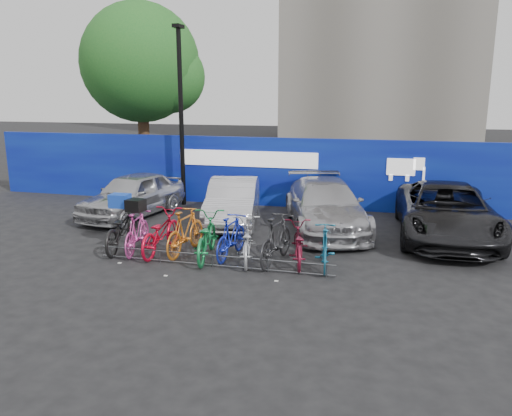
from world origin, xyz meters
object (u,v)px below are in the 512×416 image
(car_1, at_px, (233,201))
(bike_3, at_px, (185,232))
(car_2, at_px, (325,205))
(bike_5, at_px, (231,237))
(bike_7, at_px, (276,239))
(bike_4, at_px, (206,237))
(bike_rack, at_px, (213,260))
(bike_1, at_px, (137,232))
(car_3, at_px, (446,212))
(bike_6, at_px, (246,241))
(bike_0, at_px, (122,228))
(bike_9, at_px, (325,247))
(tree, at_px, (146,66))
(bike_8, at_px, (298,244))
(lamppost, at_px, (181,112))
(bike_2, at_px, (161,232))
(car_0, at_px, (133,195))

(car_1, distance_m, bike_3, 3.19)
(car_2, height_order, bike_5, car_2)
(car_2, distance_m, bike_7, 3.37)
(bike_4, height_order, bike_5, bike_4)
(bike_rack, xyz_separation_m, bike_7, (1.34, 0.64, 0.41))
(car_2, relative_size, bike_5, 2.82)
(bike_3, distance_m, bike_4, 0.65)
(bike_rack, bearing_deg, bike_1, 165.36)
(bike_rack, relative_size, car_3, 1.05)
(bike_4, bearing_deg, bike_7, 173.61)
(car_1, relative_size, car_2, 0.83)
(bike_3, distance_m, bike_6, 1.62)
(bike_rack, height_order, bike_0, bike_0)
(bike_5, height_order, bike_9, bike_5)
(car_3, relative_size, bike_9, 3.24)
(tree, xyz_separation_m, car_3, (12.15, -6.83, -4.33))
(car_1, relative_size, bike_6, 2.18)
(car_1, xyz_separation_m, bike_8, (2.56, -3.22, -0.20))
(bike_9, bearing_deg, car_2, -90.30)
(lamppost, xyz_separation_m, bike_2, (1.62, -5.34, -2.74))
(bike_5, relative_size, bike_9, 1.05)
(bike_rack, distance_m, car_2, 4.48)
(car_2, bearing_deg, tree, 126.08)
(car_0, bearing_deg, bike_rack, -34.38)
(bike_rack, xyz_separation_m, bike_4, (-0.35, 0.55, 0.38))
(bike_7, bearing_deg, bike_1, 10.18)
(car_3, bearing_deg, bike_4, -151.55)
(bike_0, xyz_separation_m, bike_9, (5.15, -0.11, -0.05))
(bike_0, distance_m, bike_1, 0.52)
(lamppost, xyz_separation_m, car_3, (8.57, -2.17, -2.53))
(tree, distance_m, bike_5, 12.94)
(bike_2, xyz_separation_m, bike_6, (2.22, -0.09, -0.04))
(bike_2, relative_size, bike_3, 1.08)
(lamppost, height_order, bike_4, lamppost)
(car_2, bearing_deg, bike_2, -154.95)
(car_0, distance_m, bike_3, 4.46)
(bike_rack, bearing_deg, car_1, 100.40)
(bike_8, bearing_deg, bike_rack, 9.70)
(car_0, xyz_separation_m, bike_2, (2.51, -3.29, -0.17))
(bike_rack, bearing_deg, car_2, 62.11)
(car_2, bearing_deg, bike_1, -158.38)
(car_2, xyz_separation_m, bike_9, (0.40, -3.33, -0.22))
(lamppost, relative_size, car_2, 1.25)
(car_1, xyz_separation_m, bike_1, (-1.45, -3.38, -0.14))
(car_3, xyz_separation_m, bike_7, (-4.03, -3.19, -0.17))
(lamppost, distance_m, bike_7, 7.52)
(car_0, bearing_deg, bike_5, -26.90)
(tree, distance_m, bike_0, 11.68)
(car_0, relative_size, bike_1, 2.37)
(car_0, xyz_separation_m, car_3, (9.47, -0.12, 0.04))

